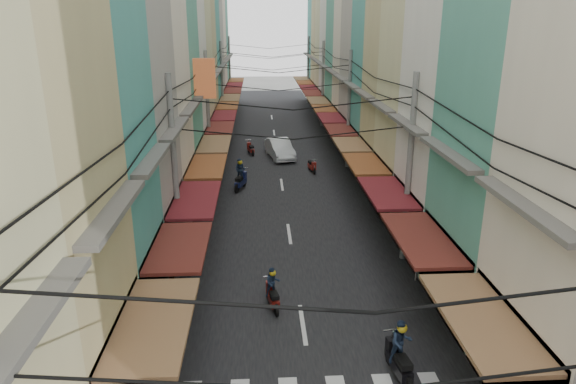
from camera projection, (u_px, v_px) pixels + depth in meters
name	position (u px, v px, depth m)	size (l,w,h in m)	color
ground	(298.00, 295.00, 19.87)	(160.00, 160.00, 0.00)	slate
road	(278.00, 160.00, 38.78)	(10.00, 80.00, 0.02)	black
sidewalk_left	(192.00, 162.00, 38.42)	(3.00, 80.00, 0.06)	gray
sidewalk_right	(363.00, 159.00, 39.13)	(3.00, 80.00, 0.06)	gray
building_row_left	(153.00, 26.00, 31.97)	(7.80, 67.67, 23.70)	silver
building_row_right	(403.00, 31.00, 32.84)	(7.80, 68.98, 22.59)	teal
utility_poles	(281.00, 79.00, 31.96)	(10.20, 66.13, 8.20)	gray
white_car	(280.00, 158.00, 39.58)	(5.12, 2.01, 1.81)	white
bicycle	(438.00, 258.00, 23.02)	(0.54, 1.43, 0.99)	black
moving_scooters	(284.00, 222.00, 25.54)	(5.79, 28.82, 1.98)	black
parked_scooters	(431.00, 345.00, 16.03)	(12.95, 15.04, 1.02)	black
pedestrians	(188.00, 240.00, 22.35)	(12.72, 25.45, 2.16)	#271E28
market_umbrella	(483.00, 281.00, 17.00)	(2.06, 2.06, 2.17)	#B2B2B7
traffic_sign	(419.00, 234.00, 20.33)	(0.10, 0.62, 2.84)	gray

